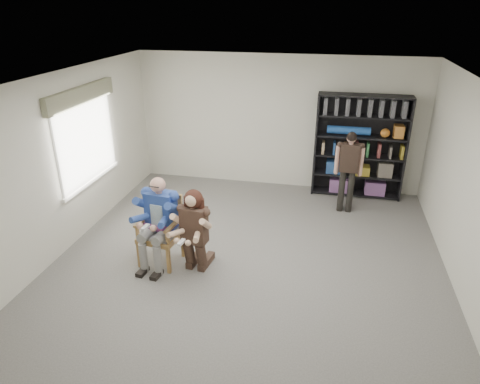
% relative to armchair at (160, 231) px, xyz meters
% --- Properties ---
extents(room_shell, '(6.00, 7.00, 2.80)m').
position_rel_armchair_xyz_m(room_shell, '(1.33, -0.02, 0.85)').
color(room_shell, silver).
rests_on(room_shell, ground).
extents(floor, '(6.00, 7.00, 0.01)m').
position_rel_armchair_xyz_m(floor, '(1.33, -0.02, -0.55)').
color(floor, '#605E5A').
rests_on(floor, ground).
extents(window_left, '(0.16, 2.00, 1.75)m').
position_rel_armchair_xyz_m(window_left, '(-1.62, 0.98, 1.08)').
color(window_left, white).
rests_on(window_left, room_shell).
extents(armchair, '(0.71, 0.69, 1.09)m').
position_rel_armchair_xyz_m(armchair, '(0.00, 0.00, 0.00)').
color(armchair, '#A88238').
rests_on(armchair, floor).
extents(seated_man, '(0.71, 0.92, 1.42)m').
position_rel_armchair_xyz_m(seated_man, '(0.00, 0.00, 0.16)').
color(seated_man, '#2C3E90').
rests_on(seated_man, floor).
extents(kneeling_woman, '(0.65, 0.94, 1.30)m').
position_rel_armchair_xyz_m(kneeling_woman, '(0.58, -0.12, 0.10)').
color(kneeling_woman, '#37251D').
rests_on(kneeling_woman, floor).
extents(bookshelf, '(1.80, 0.38, 2.10)m').
position_rel_armchair_xyz_m(bookshelf, '(3.03, 3.26, 0.50)').
color(bookshelf, black).
rests_on(bookshelf, floor).
extents(standing_man, '(0.50, 0.29, 1.60)m').
position_rel_armchair_xyz_m(standing_man, '(2.81, 2.41, 0.25)').
color(standing_man, black).
rests_on(standing_man, floor).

